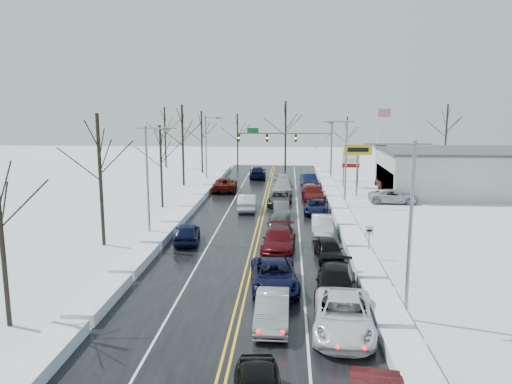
# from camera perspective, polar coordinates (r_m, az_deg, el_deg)

# --- Properties ---
(ground) EXTENTS (160.00, 160.00, 0.00)m
(ground) POSITION_cam_1_polar(r_m,az_deg,el_deg) (43.44, 0.29, -4.14)
(ground) COLOR silver
(ground) RESTS_ON ground
(road_surface) EXTENTS (14.00, 84.00, 0.01)m
(road_surface) POSITION_cam_1_polar(r_m,az_deg,el_deg) (45.38, 0.45, -3.51)
(road_surface) COLOR black
(road_surface) RESTS_ON ground
(snow_bank_left) EXTENTS (1.68, 72.00, 0.65)m
(snow_bank_left) POSITION_cam_1_polar(r_m,az_deg,el_deg) (46.43, -8.97, -3.32)
(snow_bank_left) COLOR white
(snow_bank_left) RESTS_ON ground
(snow_bank_right) EXTENTS (1.68, 72.00, 0.65)m
(snow_bank_right) POSITION_cam_1_polar(r_m,az_deg,el_deg) (45.59, 10.04, -3.61)
(snow_bank_right) COLOR white
(snow_bank_right) RESTS_ON ground
(traffic_signal_mast) EXTENTS (13.28, 0.39, 8.00)m
(traffic_signal_mast) POSITION_cam_1_polar(r_m,az_deg,el_deg) (70.21, 4.51, 5.86)
(traffic_signal_mast) COLOR slate
(traffic_signal_mast) RESTS_ON ground
(tires_plus_sign) EXTENTS (3.20, 0.34, 6.00)m
(tires_plus_sign) POSITION_cam_1_polar(r_m,az_deg,el_deg) (58.84, 11.55, 4.37)
(tires_plus_sign) COLOR slate
(tires_plus_sign) RESTS_ON ground
(used_vehicles_sign) EXTENTS (2.20, 0.22, 4.65)m
(used_vehicles_sign) POSITION_cam_1_polar(r_m,az_deg,el_deg) (64.94, 10.80, 3.44)
(used_vehicles_sign) COLOR slate
(used_vehicles_sign) RESTS_ON ground
(speed_limit_sign) EXTENTS (0.55, 0.09, 2.35)m
(speed_limit_sign) POSITION_cam_1_polar(r_m,az_deg,el_deg) (35.67, 12.81, -4.89)
(speed_limit_sign) COLOR slate
(speed_limit_sign) RESTS_ON ground
(flagpole) EXTENTS (1.87, 1.20, 10.00)m
(flagpole) POSITION_cam_1_polar(r_m,az_deg,el_deg) (73.27, 13.76, 6.13)
(flagpole) COLOR silver
(flagpole) RESTS_ON ground
(dealership_building) EXTENTS (20.40, 12.40, 5.30)m
(dealership_building) POSITION_cam_1_polar(r_m,az_deg,el_deg) (64.24, 23.23, 2.13)
(dealership_building) COLOR beige
(dealership_building) RESTS_ON ground
(streetlight_se) EXTENTS (3.20, 0.25, 9.00)m
(streetlight_se) POSITION_cam_1_polar(r_m,az_deg,el_deg) (25.29, 16.85, -2.70)
(streetlight_se) COLOR slate
(streetlight_se) RESTS_ON ground
(streetlight_ne) EXTENTS (3.20, 0.25, 9.00)m
(streetlight_ne) POSITION_cam_1_polar(r_m,az_deg,el_deg) (52.61, 10.05, 4.10)
(streetlight_ne) COLOR slate
(streetlight_ne) RESTS_ON ground
(streetlight_sw) EXTENTS (3.20, 0.25, 9.00)m
(streetlight_sw) POSITION_cam_1_polar(r_m,az_deg,el_deg) (39.90, -12.04, 2.12)
(streetlight_sw) COLOR slate
(streetlight_sw) RESTS_ON ground
(streetlight_nw) EXTENTS (3.20, 0.25, 9.00)m
(streetlight_nw) POSITION_cam_1_polar(r_m,az_deg,el_deg) (67.12, -5.57, 5.50)
(streetlight_nw) COLOR slate
(streetlight_nw) RESTS_ON ground
(tree_left_b) EXTENTS (4.00, 4.00, 10.00)m
(tree_left_b) POSITION_cam_1_polar(r_m,az_deg,el_deg) (38.84, -17.50, 4.15)
(tree_left_b) COLOR #2D231C
(tree_left_b) RESTS_ON ground
(tree_left_c) EXTENTS (3.40, 3.40, 8.50)m
(tree_left_c) POSITION_cam_1_polar(r_m,az_deg,el_deg) (51.91, -10.84, 4.69)
(tree_left_c) COLOR #2D231C
(tree_left_c) RESTS_ON ground
(tree_left_d) EXTENTS (4.20, 4.20, 10.50)m
(tree_left_d) POSITION_cam_1_polar(r_m,az_deg,el_deg) (65.56, -8.41, 7.10)
(tree_left_d) COLOR #2D231C
(tree_left_d) RESTS_ON ground
(tree_left_e) EXTENTS (3.80, 3.80, 9.50)m
(tree_left_e) POSITION_cam_1_polar(r_m,az_deg,el_deg) (77.28, -6.23, 7.09)
(tree_left_e) COLOR #2D231C
(tree_left_e) RESTS_ON ground
(tree_far_a) EXTENTS (4.00, 4.00, 10.00)m
(tree_far_a) POSITION_cam_1_polar(r_m,az_deg,el_deg) (84.63, -10.38, 7.48)
(tree_far_a) COLOR #2D231C
(tree_far_a) RESTS_ON ground
(tree_far_b) EXTENTS (3.60, 3.60, 9.00)m
(tree_far_b) POSITION_cam_1_polar(r_m,az_deg,el_deg) (83.57, -2.13, 7.13)
(tree_far_b) COLOR #2D231C
(tree_far_b) RESTS_ON ground
(tree_far_c) EXTENTS (4.40, 4.40, 11.00)m
(tree_far_c) POSITION_cam_1_polar(r_m,az_deg,el_deg) (81.07, 3.41, 8.01)
(tree_far_c) COLOR #2D231C
(tree_far_c) RESTS_ON ground
(tree_far_d) EXTENTS (3.40, 3.40, 8.50)m
(tree_far_d) POSITION_cam_1_polar(r_m,az_deg,el_deg) (83.19, 10.35, 6.72)
(tree_far_d) COLOR #2D231C
(tree_far_d) RESTS_ON ground
(tree_far_e) EXTENTS (4.20, 4.20, 10.50)m
(tree_far_e) POSITION_cam_1_polar(r_m,az_deg,el_deg) (86.90, 20.97, 7.28)
(tree_far_e) COLOR #2D231C
(tree_far_e) RESTS_ON ground
(queued_car_1) EXTENTS (1.65, 4.66, 1.53)m
(queued_car_1) POSITION_cam_1_polar(r_m,az_deg,el_deg) (25.38, 1.87, -14.90)
(queued_car_1) COLOR #93959A
(queued_car_1) RESTS_ON ground
(queued_car_2) EXTENTS (3.17, 5.97, 1.60)m
(queued_car_2) POSITION_cam_1_polar(r_m,az_deg,el_deg) (29.79, 2.10, -10.98)
(queued_car_2) COLOR black
(queued_car_2) RESTS_ON ground
(queued_car_3) EXTENTS (2.66, 5.79, 1.64)m
(queued_car_3) POSITION_cam_1_polar(r_m,az_deg,el_deg) (36.96, 2.62, -6.74)
(queued_car_3) COLOR #4D0A10
(queued_car_3) RESTS_ON ground
(queued_car_4) EXTENTS (2.02, 4.97, 1.69)m
(queued_car_4) POSITION_cam_1_polar(r_m,az_deg,el_deg) (41.27, 2.59, -4.92)
(queued_car_4) COLOR #3F4144
(queued_car_4) RESTS_ON ground
(queued_car_5) EXTENTS (1.74, 4.35, 1.41)m
(queued_car_5) POSITION_cam_1_polar(r_m,az_deg,el_deg) (47.74, 2.90, -2.84)
(queued_car_5) COLOR #44474A
(queued_car_5) RESTS_ON ground
(queued_car_6) EXTENTS (2.74, 5.20, 1.39)m
(queued_car_6) POSITION_cam_1_polar(r_m,az_deg,el_deg) (53.20, 2.71, -1.48)
(queued_car_6) COLOR #383A3C
(queued_car_6) RESTS_ON ground
(queued_car_7) EXTENTS (2.53, 5.90, 1.69)m
(queued_car_7) POSITION_cam_1_polar(r_m,az_deg,el_deg) (59.85, 3.07, -0.17)
(queued_car_7) COLOR #A8ABB0
(queued_car_7) RESTS_ON ground
(queued_car_8) EXTENTS (2.45, 4.99, 1.64)m
(queued_car_8) POSITION_cam_1_polar(r_m,az_deg,el_deg) (65.25, 3.06, 0.70)
(queued_car_8) COLOR #AFB2B7
(queued_car_8) RESTS_ON ground
(queued_car_10) EXTENTS (3.23, 6.21, 1.67)m
(queued_car_10) POSITION_cam_1_polar(r_m,az_deg,el_deg) (24.99, 9.90, -15.47)
(queued_car_10) COLOR white
(queued_car_10) RESTS_ON ground
(queued_car_11) EXTENTS (2.80, 5.65, 1.58)m
(queued_car_11) POSITION_cam_1_polar(r_m,az_deg,el_deg) (29.13, 9.05, -11.61)
(queued_car_11) COLOR black
(queued_car_11) RESTS_ON ground
(queued_car_12) EXTENTS (2.05, 4.46, 1.48)m
(queued_car_12) POSITION_cam_1_polar(r_m,az_deg,el_deg) (35.27, 8.29, -7.67)
(queued_car_12) COLOR black
(queued_car_12) RESTS_ON ground
(queued_car_13) EXTENTS (1.88, 4.94, 1.61)m
(queued_car_13) POSITION_cam_1_polar(r_m,az_deg,el_deg) (41.49, 7.53, -4.92)
(queued_car_13) COLOR #AFB1B8
(queued_car_13) RESTS_ON ground
(queued_car_14) EXTENTS (2.74, 5.06, 1.35)m
(queued_car_14) POSITION_cam_1_polar(r_m,az_deg,el_deg) (49.36, 6.93, -2.46)
(queued_car_14) COLOR black
(queued_car_14) RESTS_ON ground
(queued_car_15) EXTENTS (2.62, 5.95, 1.70)m
(queued_car_15) POSITION_cam_1_polar(r_m,az_deg,el_deg) (55.44, 6.55, -1.05)
(queued_car_15) COLOR #4F0B0A
(queued_car_15) RESTS_ON ground
(queued_car_16) EXTENTS (1.83, 4.01, 1.33)m
(queued_car_16) POSITION_cam_1_polar(r_m,az_deg,el_deg) (59.26, 6.29, -0.32)
(queued_car_16) COLOR #BDBDBF
(queued_car_16) RESTS_ON ground
(queued_car_17) EXTENTS (2.36, 5.11, 1.62)m
(queued_car_17) POSITION_cam_1_polar(r_m,az_deg,el_deg) (65.19, 6.05, 0.65)
(queued_car_17) COLOR black
(queued_car_17) RESTS_ON ground
(oncoming_car_0) EXTENTS (2.01, 5.09, 1.65)m
(oncoming_car_0) POSITION_cam_1_polar(r_m,az_deg,el_deg) (50.53, -1.03, -2.09)
(oncoming_car_0) COLOR silver
(oncoming_car_0) RESTS_ON ground
(oncoming_car_1) EXTENTS (3.17, 6.23, 1.69)m
(oncoming_car_1) POSITION_cam_1_polar(r_m,az_deg,el_deg) (61.59, -3.55, 0.12)
(oncoming_car_1) COLOR #52100B
(oncoming_car_1) RESTS_ON ground
(oncoming_car_2) EXTENTS (2.67, 5.93, 1.69)m
(oncoming_car_2) POSITION_cam_1_polar(r_m,az_deg,el_deg) (72.00, 0.19, 1.61)
(oncoming_car_2) COLOR black
(oncoming_car_2) RESTS_ON ground
(oncoming_car_3) EXTENTS (2.40, 4.83, 1.58)m
(oncoming_car_3) POSITION_cam_1_polar(r_m,az_deg,el_deg) (39.45, -7.86, -5.73)
(oncoming_car_3) COLOR black
(oncoming_car_3) RESTS_ON ground
(parked_car_0) EXTENTS (5.43, 2.70, 1.48)m
(parked_car_0) POSITION_cam_1_polar(r_m,az_deg,el_deg) (56.09, 15.38, -1.23)
(parked_car_0) COLOR #B9B9BB
(parked_car_0) RESTS_ON ground
(parked_car_1) EXTENTS (2.44, 5.69, 1.63)m
(parked_car_1) POSITION_cam_1_polar(r_m,az_deg,el_deg) (62.01, 17.29, -0.25)
(parked_car_1) COLOR #3F4244
(parked_car_1) RESTS_ON ground
(parked_car_2) EXTENTS (2.13, 5.04, 1.70)m
(parked_car_2) POSITION_cam_1_polar(r_m,az_deg,el_deg) (65.79, 14.46, 0.47)
(parked_car_2) COLOR #491009
(parked_car_2) RESTS_ON ground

